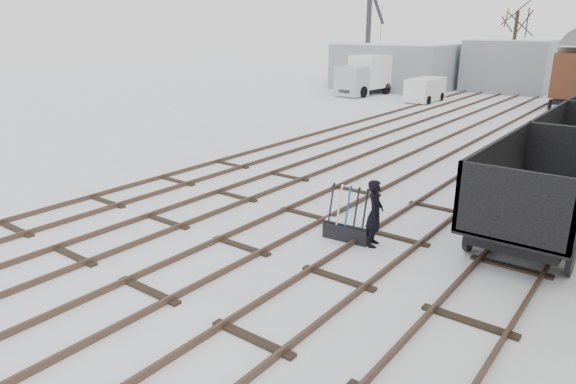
# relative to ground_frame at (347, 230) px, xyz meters

# --- Properties ---
(ground) EXTENTS (120.00, 120.00, 0.00)m
(ground) POSITION_rel_ground_frame_xyz_m (-1.96, -2.12, -0.28)
(ground) COLOR white
(ground) RESTS_ON ground
(tracks) EXTENTS (13.90, 52.00, 0.16)m
(tracks) POSITION_rel_ground_frame_xyz_m (-1.96, 11.55, -0.21)
(tracks) COLOR black
(tracks) RESTS_ON ground
(shed_left) EXTENTS (10.00, 8.00, 4.10)m
(shed_left) POSITION_rel_ground_frame_xyz_m (-14.96, 33.88, 1.76)
(shed_left) COLOR #8C949E
(shed_left) RESTS_ON ground
(shed_right) EXTENTS (7.00, 6.00, 4.50)m
(shed_right) POSITION_rel_ground_frame_xyz_m (-5.96, 37.88, 1.96)
(shed_right) COLOR #8C949E
(shed_right) RESTS_ON ground
(ground_frame) EXTENTS (1.33, 0.52, 1.49)m
(ground_frame) POSITION_rel_ground_frame_xyz_m (0.00, 0.00, 0.00)
(ground_frame) COLOR black
(ground_frame) RESTS_ON ground
(worker) EXTENTS (0.61, 0.76, 1.80)m
(worker) POSITION_rel_ground_frame_xyz_m (0.75, 0.10, 0.62)
(worker) COLOR black
(worker) RESTS_ON ground
(freight_wagon_a) EXTENTS (2.55, 6.39, 2.61)m
(freight_wagon_a) POSITION_rel_ground_frame_xyz_m (4.04, 3.32, 0.71)
(freight_wagon_a) COLOR black
(freight_wagon_a) RESTS_ON ground
(lorry) EXTENTS (2.97, 7.35, 3.24)m
(lorry) POSITION_rel_ground_frame_xyz_m (-14.84, 28.61, 1.39)
(lorry) COLOR black
(lorry) RESTS_ON ground
(panel_van) EXTENTS (1.86, 4.06, 1.78)m
(panel_van) POSITION_rel_ground_frame_xyz_m (-9.19, 27.00, 0.64)
(panel_van) COLOR white
(panel_van) RESTS_ON ground
(crane) EXTENTS (2.27, 5.79, 9.73)m
(crane) POSITION_rel_ground_frame_xyz_m (-17.70, 33.35, 2.28)
(crane) COLOR #2A292E
(crane) RESTS_ON ground
(tree_far_left) EXTENTS (0.30, 0.30, 6.78)m
(tree_far_left) POSITION_rel_ground_frame_xyz_m (-5.43, 36.04, 3.11)
(tree_far_left) COLOR black
(tree_far_left) RESTS_ON ground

